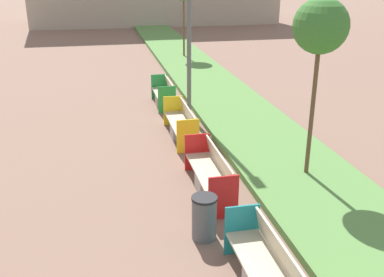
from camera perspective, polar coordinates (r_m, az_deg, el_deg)
name	(u,v)px	position (r m, az deg, el deg)	size (l,w,h in m)	color
planter_grass_strip	(243,118)	(14.85, 6.47, 2.61)	(2.80, 120.00, 0.18)	#568442
bench_teal_frame	(267,275)	(7.22, 9.51, -16.71)	(0.65, 2.32, 0.94)	#ADA8A0
bench_red_frame	(211,176)	(10.06, 2.37, -4.77)	(0.65, 2.43, 0.94)	#ADA8A0
bench_yellow_frame	(181,125)	(13.21, -1.35, 1.69)	(0.65, 2.38, 0.94)	#ADA8A0
bench_green_frame	(164,96)	(16.38, -3.57, 5.46)	(0.65, 1.89, 0.94)	#ADA8A0
litter_bin	(204,217)	(8.39, 1.56, -10.00)	(0.48, 0.48, 0.86)	#4C4F51
sapling_tree_near	(321,28)	(10.12, 16.02, 13.37)	(1.19, 1.19, 4.17)	brown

